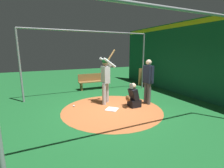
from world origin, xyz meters
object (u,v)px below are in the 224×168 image
umpire (148,79)px  bat_rack (147,77)px  bench (93,81)px  batter (106,76)px  home_plate (112,109)px  catcher (133,98)px  baseball_0 (74,106)px

umpire → bat_rack: bearing=-126.3°
bench → batter: bearing=82.2°
home_plate → umpire: 1.86m
catcher → baseball_0: size_ratio=12.47×
home_plate → catcher: catcher is taller
catcher → bat_rack: (-2.92, -3.09, 0.13)m
home_plate → baseball_0: baseball_0 is taller
batter → bat_rack: batter is taller
catcher → umpire: umpire is taller
bat_rack → bench: size_ratio=0.71×
home_plate → catcher: bearing=175.1°
home_plate → bat_rack: size_ratio=0.36×
umpire → bench: bearing=-71.3°
home_plate → catcher: size_ratio=0.46×
baseball_0 → bat_rack: bearing=-156.5°
umpire → bench: size_ratio=1.07×
baseball_0 → bench: bearing=-122.7°
home_plate → baseball_0: size_ratio=5.68×
bat_rack → baseball_0: (4.99, 2.17, -0.45)m
batter → bench: 2.77m
home_plate → bat_rack: 4.86m
catcher → baseball_0: catcher is taller
catcher → umpire: size_ratio=0.52×
catcher → bench: size_ratio=0.56×
bat_rack → batter: bearing=31.5°
baseball_0 → umpire: bearing=163.5°
batter → baseball_0: (1.28, -0.10, -1.07)m
bat_rack → home_plate: bearing=38.6°
bench → catcher: bearing=97.0°
catcher → umpire: (-0.72, -0.10, 0.64)m
home_plate → bat_rack: bat_rack is taller
batter → catcher: bearing=134.0°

